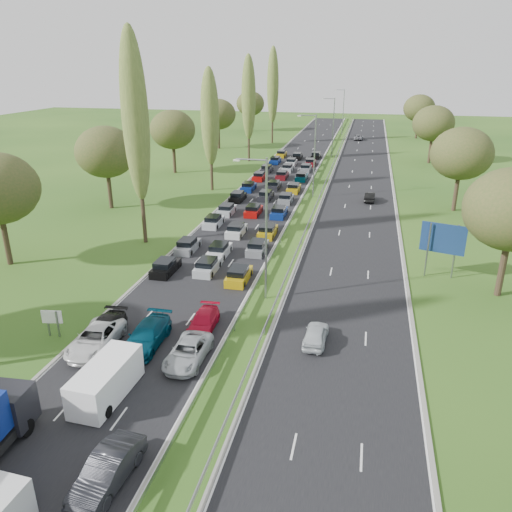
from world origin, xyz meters
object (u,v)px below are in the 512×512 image
Objects in this scene: white_van_rear at (108,378)px; info_sign at (52,320)px; near_car_3 at (103,331)px; direction_sign at (443,241)px; near_car_2 at (96,339)px.

white_van_rear is 2.62× the size of info_sign.
direction_sign is (24.97, 17.33, 2.80)m from near_car_3.
near_car_2 is 1.19m from near_car_3.
white_van_rear is 31.60m from direction_sign.
white_van_rear is 9.07m from info_sign.
white_van_rear is at bearing -62.80° from near_car_3.
near_car_2 is 2.68× the size of info_sign.
near_car_2 is at bearing 129.48° from white_van_rear.
direction_sign is at bearing 33.09° from near_car_2.
near_car_2 is at bearing -91.02° from near_car_3.
white_van_rear reaches higher than info_sign.
white_van_rear reaches higher than near_car_3.
direction_sign reaches higher than near_car_2.
info_sign is 0.40× the size of direction_sign.
info_sign is at bearing -179.23° from near_car_3.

